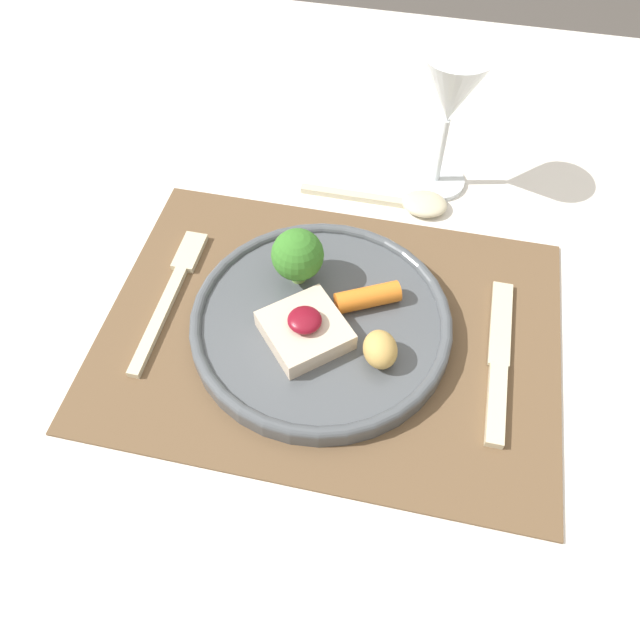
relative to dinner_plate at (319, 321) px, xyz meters
The scene contains 8 objects.
ground_plane 0.76m from the dinner_plate, 12.41° to the left, with size 8.00×8.00×0.00m, color #4C4742.
dining_table 0.09m from the dinner_plate, 12.41° to the left, with size 1.41×1.25×0.74m.
placemat 0.02m from the dinner_plate, 12.41° to the left, with size 0.44×0.32×0.00m, color brown.
dinner_plate is the anchor object (origin of this frame).
fork 0.16m from the dinner_plate, behind, with size 0.02×0.18×0.01m.
knife 0.17m from the dinner_plate, ahead, with size 0.02×0.18×0.01m.
spoon 0.21m from the dinner_plate, 72.01° to the left, with size 0.17×0.04×0.01m.
wine_glass_near 0.28m from the dinner_plate, 69.95° to the left, with size 0.07×0.07×0.16m.
Camera 1 is at (0.07, -0.35, 1.24)m, focal length 35.00 mm.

